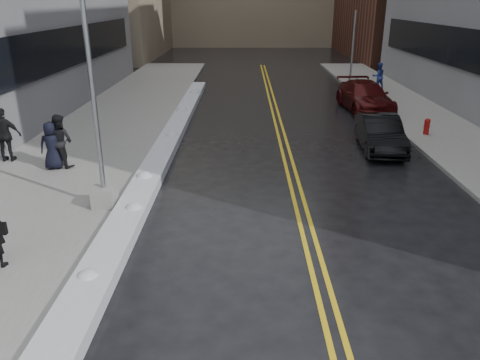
{
  "coord_description": "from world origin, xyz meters",
  "views": [
    {
      "loc": [
        0.79,
        -10.54,
        5.84
      ],
      "look_at": [
        0.68,
        1.19,
        1.3
      ],
      "focal_mm": 35.0,
      "sensor_mm": 36.0,
      "label": 1
    }
  ],
  "objects_px": {
    "lamppost": "(97,127)",
    "car_maroon": "(365,96)",
    "fire_hydrant": "(427,126)",
    "pedestrian_b": "(60,141)",
    "pedestrian_d": "(5,135)",
    "pedestrian_c": "(52,146)",
    "traffic_signal": "(354,36)",
    "car_black": "(380,133)",
    "pedestrian_east": "(378,76)"
  },
  "relations": [
    {
      "from": "pedestrian_b",
      "to": "traffic_signal",
      "type": "bearing_deg",
      "value": -104.3
    },
    {
      "from": "fire_hydrant",
      "to": "car_maroon",
      "type": "relative_size",
      "value": 0.13
    },
    {
      "from": "pedestrian_east",
      "to": "car_maroon",
      "type": "height_order",
      "value": "pedestrian_east"
    },
    {
      "from": "pedestrian_c",
      "to": "pedestrian_d",
      "type": "bearing_deg",
      "value": -33.95
    },
    {
      "from": "lamppost",
      "to": "car_maroon",
      "type": "relative_size",
      "value": 1.39
    },
    {
      "from": "lamppost",
      "to": "car_black",
      "type": "bearing_deg",
      "value": 32.24
    },
    {
      "from": "pedestrian_c",
      "to": "car_maroon",
      "type": "distance_m",
      "value": 16.95
    },
    {
      "from": "car_black",
      "to": "pedestrian_d",
      "type": "bearing_deg",
      "value": -168.21
    },
    {
      "from": "lamppost",
      "to": "pedestrian_b",
      "type": "bearing_deg",
      "value": 125.65
    },
    {
      "from": "pedestrian_d",
      "to": "car_black",
      "type": "distance_m",
      "value": 14.59
    },
    {
      "from": "lamppost",
      "to": "car_maroon",
      "type": "xyz_separation_m",
      "value": [
        10.8,
        13.46,
        -1.74
      ]
    },
    {
      "from": "lamppost",
      "to": "traffic_signal",
      "type": "bearing_deg",
      "value": 61.79
    },
    {
      "from": "pedestrian_east",
      "to": "car_black",
      "type": "distance_m",
      "value": 13.53
    },
    {
      "from": "lamppost",
      "to": "fire_hydrant",
      "type": "bearing_deg",
      "value": 33.04
    },
    {
      "from": "traffic_signal",
      "to": "car_maroon",
      "type": "height_order",
      "value": "traffic_signal"
    },
    {
      "from": "lamppost",
      "to": "pedestrian_d",
      "type": "xyz_separation_m",
      "value": [
        -4.78,
        4.1,
        -1.38
      ]
    },
    {
      "from": "pedestrian_b",
      "to": "car_maroon",
      "type": "distance_m",
      "value": 16.63
    },
    {
      "from": "fire_hydrant",
      "to": "pedestrian_b",
      "type": "relative_size",
      "value": 0.38
    },
    {
      "from": "pedestrian_d",
      "to": "car_maroon",
      "type": "relative_size",
      "value": 0.37
    },
    {
      "from": "car_maroon",
      "to": "pedestrian_b",
      "type": "bearing_deg",
      "value": -147.14
    },
    {
      "from": "car_black",
      "to": "traffic_signal",
      "type": "bearing_deg",
      "value": 86.28
    },
    {
      "from": "pedestrian_c",
      "to": "car_maroon",
      "type": "xyz_separation_m",
      "value": [
        13.53,
        10.21,
        -0.22
      ]
    },
    {
      "from": "traffic_signal",
      "to": "pedestrian_d",
      "type": "distance_m",
      "value": 24.5
    },
    {
      "from": "fire_hydrant",
      "to": "pedestrian_c",
      "type": "relative_size",
      "value": 0.42
    },
    {
      "from": "traffic_signal",
      "to": "pedestrian_c",
      "type": "bearing_deg",
      "value": -127.78
    },
    {
      "from": "pedestrian_d",
      "to": "car_maroon",
      "type": "height_order",
      "value": "pedestrian_d"
    },
    {
      "from": "lamppost",
      "to": "pedestrian_east",
      "type": "distance_m",
      "value": 23.26
    },
    {
      "from": "pedestrian_b",
      "to": "car_maroon",
      "type": "relative_size",
      "value": 0.35
    },
    {
      "from": "pedestrian_d",
      "to": "pedestrian_c",
      "type": "bearing_deg",
      "value": 154.98
    },
    {
      "from": "pedestrian_b",
      "to": "car_maroon",
      "type": "bearing_deg",
      "value": -119.77
    },
    {
      "from": "traffic_signal",
      "to": "car_black",
      "type": "xyz_separation_m",
      "value": [
        -2.14,
        -15.91,
        -2.7
      ]
    },
    {
      "from": "traffic_signal",
      "to": "pedestrian_east",
      "type": "bearing_deg",
      "value": -66.03
    },
    {
      "from": "fire_hydrant",
      "to": "pedestrian_b",
      "type": "bearing_deg",
      "value": -163.12
    },
    {
      "from": "lamppost",
      "to": "pedestrian_d",
      "type": "height_order",
      "value": "lamppost"
    },
    {
      "from": "fire_hydrant",
      "to": "pedestrian_b",
      "type": "distance_m",
      "value": 15.49
    },
    {
      "from": "traffic_signal",
      "to": "pedestrian_c",
      "type": "xyz_separation_m",
      "value": [
        -14.53,
        -18.75,
        -2.39
      ]
    },
    {
      "from": "pedestrian_c",
      "to": "car_black",
      "type": "bearing_deg",
      "value": -178.67
    },
    {
      "from": "pedestrian_c",
      "to": "car_black",
      "type": "height_order",
      "value": "pedestrian_c"
    },
    {
      "from": "lamppost",
      "to": "pedestrian_c",
      "type": "bearing_deg",
      "value": 130.0
    },
    {
      "from": "pedestrian_c",
      "to": "pedestrian_east",
      "type": "height_order",
      "value": "pedestrian_east"
    },
    {
      "from": "car_black",
      "to": "pedestrian_b",
      "type": "bearing_deg",
      "value": -164.06
    },
    {
      "from": "pedestrian_c",
      "to": "car_black",
      "type": "distance_m",
      "value": 12.72
    },
    {
      "from": "car_black",
      "to": "car_maroon",
      "type": "distance_m",
      "value": 7.46
    },
    {
      "from": "pedestrian_east",
      "to": "pedestrian_d",
      "type": "bearing_deg",
      "value": 29.28
    },
    {
      "from": "pedestrian_b",
      "to": "pedestrian_east",
      "type": "height_order",
      "value": "pedestrian_b"
    },
    {
      "from": "fire_hydrant",
      "to": "car_black",
      "type": "height_order",
      "value": "car_black"
    },
    {
      "from": "pedestrian_b",
      "to": "car_maroon",
      "type": "xyz_separation_m",
      "value": [
        13.31,
        9.96,
        -0.32
      ]
    },
    {
      "from": "pedestrian_d",
      "to": "car_black",
      "type": "bearing_deg",
      "value": -174.78
    },
    {
      "from": "pedestrian_c",
      "to": "pedestrian_east",
      "type": "xyz_separation_m",
      "value": [
        15.78,
        15.94,
        0.03
      ]
    },
    {
      "from": "pedestrian_east",
      "to": "pedestrian_c",
      "type": "bearing_deg",
      "value": 34.32
    }
  ]
}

